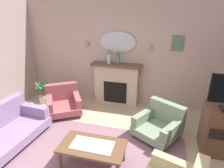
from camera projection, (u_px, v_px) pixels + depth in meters
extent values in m
cube|color=#B29993|center=(125.00, 54.00, 5.24)|extent=(6.59, 0.10, 2.76)
cube|color=#7F5B6B|center=(93.00, 166.00, 3.37)|extent=(3.20, 2.40, 0.01)
cube|color=tan|center=(116.00, 85.00, 5.41)|extent=(1.20, 0.28, 1.10)
cube|color=black|center=(115.00, 92.00, 5.38)|extent=(0.64, 0.12, 0.60)
cube|color=brown|center=(116.00, 65.00, 5.17)|extent=(1.36, 0.36, 0.06)
cylinder|color=silver|center=(109.00, 59.00, 5.14)|extent=(0.09, 0.09, 0.26)
cone|color=#4C8447|center=(109.00, 51.00, 5.06)|extent=(0.10, 0.10, 0.16)
cylinder|color=#4C7093|center=(118.00, 60.00, 5.09)|extent=(0.09, 0.09, 0.22)
cone|color=#2D6633|center=(118.00, 53.00, 5.02)|extent=(0.10, 0.10, 0.16)
ellipsoid|color=#B2BCC6|center=(118.00, 42.00, 5.09)|extent=(0.96, 0.06, 0.56)
cone|color=#D17066|center=(87.00, 43.00, 5.27)|extent=(0.14, 0.14, 0.14)
cone|color=#D17066|center=(150.00, 46.00, 4.86)|extent=(0.14, 0.14, 0.14)
cube|color=#4C6B56|center=(178.00, 43.00, 4.73)|extent=(0.28, 0.03, 0.36)
cube|color=brown|center=(92.00, 146.00, 3.23)|extent=(1.10, 0.60, 0.04)
cube|color=#8C9E99|center=(92.00, 145.00, 3.23)|extent=(0.72, 0.36, 0.01)
cylinder|color=brown|center=(60.00, 161.00, 3.22)|extent=(0.06, 0.06, 0.40)
cylinder|color=brown|center=(73.00, 143.00, 3.65)|extent=(0.06, 0.06, 0.40)
cylinder|color=brown|center=(124.00, 152.00, 3.42)|extent=(0.06, 0.06, 0.40)
cube|color=gray|center=(7.00, 138.00, 3.79)|extent=(0.98, 1.77, 0.18)
cube|color=gray|center=(33.00, 110.00, 4.39)|extent=(0.77, 0.22, 0.24)
cylinder|color=brown|center=(47.00, 126.00, 4.40)|extent=(0.07, 0.07, 0.10)
cylinder|color=brown|center=(24.00, 121.00, 4.62)|extent=(0.07, 0.07, 0.10)
cube|color=gray|center=(157.00, 130.00, 4.05)|extent=(1.10, 1.10, 0.16)
cube|color=gray|center=(167.00, 112.00, 4.16)|extent=(0.77, 0.54, 0.45)
cube|color=gray|center=(144.00, 116.00, 4.20)|extent=(0.49, 0.69, 0.22)
cube|color=gray|center=(173.00, 130.00, 3.75)|extent=(0.49, 0.69, 0.22)
cylinder|color=brown|center=(133.00, 135.00, 4.10)|extent=(0.06, 0.06, 0.10)
cylinder|color=brown|center=(161.00, 151.00, 3.65)|extent=(0.06, 0.06, 0.10)
cylinder|color=brown|center=(152.00, 123.00, 4.54)|extent=(0.06, 0.06, 0.10)
cylinder|color=brown|center=(179.00, 136.00, 4.09)|extent=(0.06, 0.06, 0.10)
cube|color=tan|center=(175.00, 166.00, 2.89)|extent=(0.73, 0.35, 0.22)
cube|color=#934C51|center=(64.00, 107.00, 4.96)|extent=(1.10, 1.10, 0.16)
cube|color=#934C51|center=(62.00, 91.00, 5.15)|extent=(0.76, 0.56, 0.45)
cube|color=#934C51|center=(50.00, 103.00, 4.80)|extent=(0.50, 0.68, 0.22)
cube|color=#934C51|center=(77.00, 99.00, 4.99)|extent=(0.50, 0.68, 0.22)
cylinder|color=brown|center=(51.00, 121.00, 4.62)|extent=(0.06, 0.06, 0.10)
cylinder|color=brown|center=(80.00, 116.00, 4.80)|extent=(0.06, 0.06, 0.10)
cylinder|color=brown|center=(51.00, 108.00, 5.22)|extent=(0.06, 0.06, 0.10)
cylinder|color=brown|center=(76.00, 104.00, 5.41)|extent=(0.06, 0.06, 0.10)
cylinder|color=silver|center=(44.00, 99.00, 5.57)|extent=(0.24, 0.24, 0.21)
cylinder|color=brown|center=(43.00, 92.00, 5.49)|extent=(0.04, 0.04, 0.22)
cone|color=#38753D|center=(46.00, 85.00, 5.35)|extent=(0.11, 0.29, 0.31)
cone|color=#38753D|center=(46.00, 83.00, 5.46)|extent=(0.28, 0.27, 0.30)
cone|color=#38753D|center=(43.00, 83.00, 5.52)|extent=(0.33, 0.15, 0.28)
cone|color=#38753D|center=(39.00, 83.00, 5.49)|extent=(0.22, 0.28, 0.32)
cone|color=#38753D|center=(36.00, 85.00, 5.35)|extent=(0.27, 0.33, 0.24)
cone|color=#38753D|center=(38.00, 86.00, 5.29)|extent=(0.35, 0.19, 0.23)
cone|color=#38753D|center=(43.00, 86.00, 5.29)|extent=(0.28, 0.29, 0.29)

